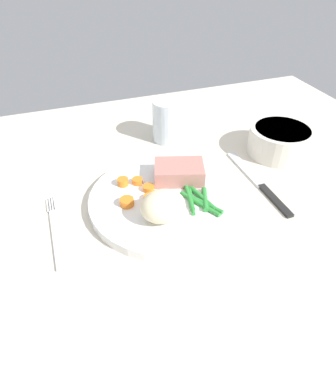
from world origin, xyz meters
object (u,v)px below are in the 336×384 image
at_px(dinner_plate, 168,200).
at_px(meat_portion, 179,172).
at_px(fork, 55,230).
at_px(salad_bowl, 281,139).
at_px(napkin, 21,185).
at_px(water_glass, 169,123).
at_px(knife, 259,183).

height_order(dinner_plate, meat_portion, meat_portion).
xyz_separation_m(fork, salad_bowl, (0.46, 0.08, 0.03)).
distance_m(dinner_plate, napkin, 0.27).
bearing_deg(napkin, salad_bowl, -5.49).
distance_m(fork, water_glass, 0.34).
relative_size(dinner_plate, fork, 1.59).
xyz_separation_m(water_glass, salad_bowl, (0.20, -0.13, -0.01)).
relative_size(water_glass, salad_bowl, 0.69).
distance_m(dinner_plate, fork, 0.19).
bearing_deg(dinner_plate, napkin, 151.24).
height_order(knife, water_glass, water_glass).
xyz_separation_m(fork, knife, (0.36, -0.00, -0.00)).
relative_size(knife, water_glass, 2.31).
bearing_deg(fork, salad_bowl, 14.41).
bearing_deg(meat_portion, salad_bowl, 9.21).
distance_m(dinner_plate, meat_portion, 0.06).
bearing_deg(salad_bowl, meat_portion, -170.79).
bearing_deg(dinner_plate, knife, -0.93).
relative_size(knife, salad_bowl, 1.59).
height_order(meat_portion, napkin, meat_portion).
xyz_separation_m(meat_portion, knife, (0.14, -0.04, -0.03)).
bearing_deg(meat_portion, water_glass, 76.32).
bearing_deg(fork, napkin, 113.79).
xyz_separation_m(dinner_plate, fork, (-0.19, -0.00, -0.01)).
relative_size(fork, water_glass, 1.87).
bearing_deg(meat_portion, napkin, 162.15).
bearing_deg(fork, knife, 4.18).
xyz_separation_m(dinner_plate, knife, (0.18, -0.00, -0.01)).
relative_size(knife, napkin, 1.62).
bearing_deg(water_glass, dinner_plate, -110.05).
relative_size(fork, salad_bowl, 1.29).
bearing_deg(salad_bowl, knife, -139.25).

